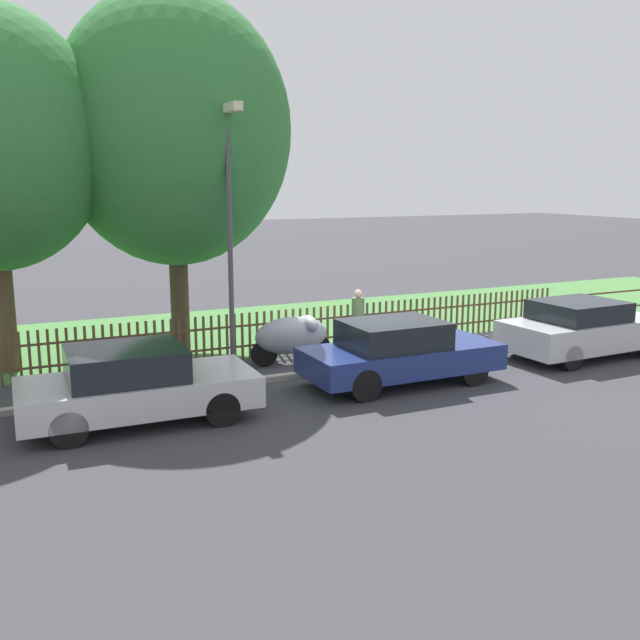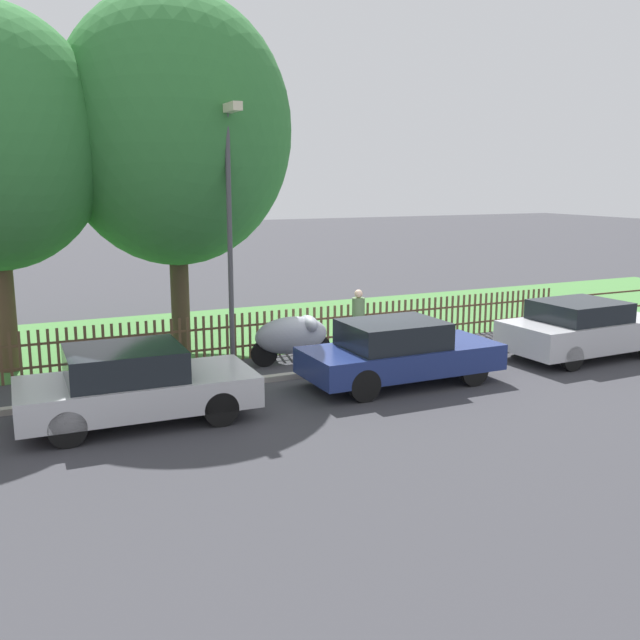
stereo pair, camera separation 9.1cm
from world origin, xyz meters
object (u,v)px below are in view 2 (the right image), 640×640
object	(u,v)px
parked_car_navy_estate	(398,352)
pedestrian_near_fence	(358,317)
parked_car_red_compact	(583,329)
street_lamp	(231,210)
covered_motorcycle	(293,335)
parked_car_black_saloon	(134,384)
tree_behind_motorcycle	(174,130)

from	to	relation	value
parked_car_navy_estate	pedestrian_near_fence	size ratio (longest dim) A/B	2.68
parked_car_red_compact	street_lamp	size ratio (longest dim) A/B	0.71
parked_car_red_compact	covered_motorcycle	size ratio (longest dim) A/B	2.08
parked_car_navy_estate	covered_motorcycle	world-z (taller)	parked_car_navy_estate
parked_car_red_compact	pedestrian_near_fence	size ratio (longest dim) A/B	2.62
covered_motorcycle	street_lamp	size ratio (longest dim) A/B	0.34
covered_motorcycle	pedestrian_near_fence	world-z (taller)	pedestrian_near_fence
parked_car_red_compact	pedestrian_near_fence	bearing A→B (deg)	146.73
parked_car_red_compact	street_lamp	distance (m)	8.95
parked_car_black_saloon	covered_motorcycle	size ratio (longest dim) A/B	2.10
parked_car_navy_estate	covered_motorcycle	size ratio (longest dim) A/B	2.13
parked_car_red_compact	street_lamp	bearing A→B (deg)	165.25
parked_car_black_saloon	parked_car_navy_estate	size ratio (longest dim) A/B	0.99
parked_car_navy_estate	pedestrian_near_fence	xyz separation A→B (m)	(0.61, 2.95, 0.19)
parked_car_navy_estate	parked_car_black_saloon	bearing A→B (deg)	-179.34
parked_car_black_saloon	parked_car_red_compact	distance (m)	10.79
tree_behind_motorcycle	street_lamp	bearing A→B (deg)	-80.79
parked_car_red_compact	tree_behind_motorcycle	xyz separation A→B (m)	(-8.71, 4.66, 4.70)
parked_car_red_compact	pedestrian_near_fence	distance (m)	5.46
pedestrian_near_fence	covered_motorcycle	bearing A→B (deg)	-11.45
parked_car_navy_estate	parked_car_red_compact	size ratio (longest dim) A/B	1.02
parked_car_red_compact	covered_motorcycle	world-z (taller)	parked_car_red_compact
parked_car_black_saloon	covered_motorcycle	xyz separation A→B (m)	(4.15, 2.57, -0.00)
parked_car_black_saloon	tree_behind_motorcycle	bearing A→B (deg)	68.27
parked_car_black_saloon	covered_motorcycle	world-z (taller)	parked_car_black_saloon
tree_behind_motorcycle	parked_car_navy_estate	bearing A→B (deg)	-54.35
parked_car_navy_estate	covered_motorcycle	distance (m)	2.83
parked_car_navy_estate	pedestrian_near_fence	bearing A→B (deg)	78.12
parked_car_black_saloon	tree_behind_motorcycle	world-z (taller)	tree_behind_motorcycle
parked_car_black_saloon	tree_behind_motorcycle	size ratio (longest dim) A/B	0.48
tree_behind_motorcycle	street_lamp	xyz separation A→B (m)	(0.45, -2.80, -1.78)
parked_car_black_saloon	parked_car_red_compact	world-z (taller)	parked_car_red_compact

